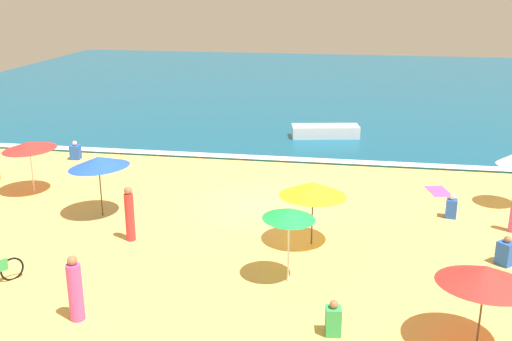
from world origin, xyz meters
TOP-DOWN VIEW (x-y plane):
  - ground_plane at (0.00, 0.00)m, footprint 60.00×60.00m
  - ocean_water at (0.00, 28.00)m, footprint 60.00×44.00m
  - wave_breaker_foam at (0.00, 6.30)m, footprint 57.00×0.70m
  - beach_umbrella_1 at (-9.54, -0.05)m, footprint 3.00×3.00m
  - beach_umbrella_2 at (2.28, -3.24)m, footprint 2.97×2.98m
  - beach_umbrella_3 at (1.81, -5.95)m, footprint 2.04×2.03m
  - beach_umbrella_4 at (-5.69, -1.97)m, footprint 2.44×2.42m
  - beach_umbrella_6 at (6.71, -8.50)m, footprint 2.84×2.85m
  - beachgoer_1 at (3.25, -8.54)m, footprint 0.43×0.43m
  - beachgoer_2 at (-10.02, 4.83)m, footprint 0.52×0.52m
  - beachgoer_6 at (-3.36, -8.97)m, footprint 0.53×0.53m
  - beachgoer_8 at (-3.81, -3.94)m, footprint 0.35×0.35m
  - beachgoer_9 at (7.22, -0.00)m, footprint 0.45×0.45m
  - beachgoer_11 at (8.35, -3.74)m, footprint 0.65×0.65m
  - beach_towel_1 at (7.12, 2.93)m, footprint 1.09×1.53m
  - small_boat_0 at (1.90, 10.90)m, footprint 3.85×1.88m

SIDE VIEW (x-z plane):
  - ground_plane at x=0.00m, z-range 0.00..0.00m
  - beach_towel_1 at x=7.12m, z-range 0.00..0.01m
  - ocean_water at x=0.00m, z-range 0.00..0.10m
  - wave_breaker_foam at x=0.00m, z-range 0.10..0.11m
  - beachgoer_2 at x=-10.02m, z-range -0.08..0.85m
  - beachgoer_11 at x=8.35m, z-range -0.08..0.89m
  - beachgoer_1 at x=3.25m, z-range -0.06..0.89m
  - beachgoer_9 at x=7.22m, z-range -0.06..0.89m
  - small_boat_0 at x=1.90m, z-range 0.10..0.76m
  - beachgoer_6 at x=-3.36m, z-range -0.06..1.76m
  - beachgoer_8 at x=-3.81m, z-range -0.03..1.90m
  - beach_umbrella_6 at x=6.71m, z-range 0.80..3.03m
  - beach_umbrella_2 at x=2.28m, z-range 0.84..3.07m
  - beach_umbrella_1 at x=-9.54m, z-range 0.90..3.14m
  - beach_umbrella_4 at x=-5.69m, z-range 0.91..3.29m
  - beach_umbrella_3 at x=1.81m, z-range 0.96..3.29m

